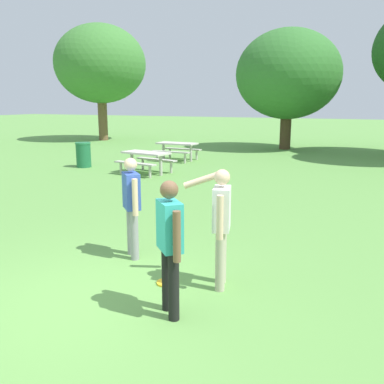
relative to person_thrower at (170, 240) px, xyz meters
The scene contains 10 objects.
ground_plane 1.42m from the person_thrower, behind, with size 120.00×120.00×0.00m, color #609947.
person_thrower is the anchor object (origin of this frame).
person_catcher 2.03m from the person_thrower, 134.67° to the left, with size 0.46×0.46×1.64m.
person_bystander 1.01m from the person_thrower, 74.80° to the left, with size 0.78×0.59×1.64m.
frisbee 1.27m from the person_thrower, 120.96° to the left, with size 0.28×0.28×0.03m, color yellow.
picnic_table_near 10.01m from the person_thrower, 121.94° to the left, with size 1.93×1.70×0.77m.
picnic_table_far 13.24m from the person_thrower, 115.81° to the left, with size 1.73×1.45×0.77m.
trash_can_beside_table 12.08m from the person_thrower, 133.18° to the left, with size 0.59×0.59×0.96m.
tree_tall_left 23.81m from the person_thrower, 127.79° to the left, with size 5.74×5.74×7.25m.
tree_broad_center 18.60m from the person_thrower, 97.64° to the left, with size 5.37×5.37×6.14m.
Camera 1 is at (3.17, -3.96, 2.51)m, focal length 38.89 mm.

